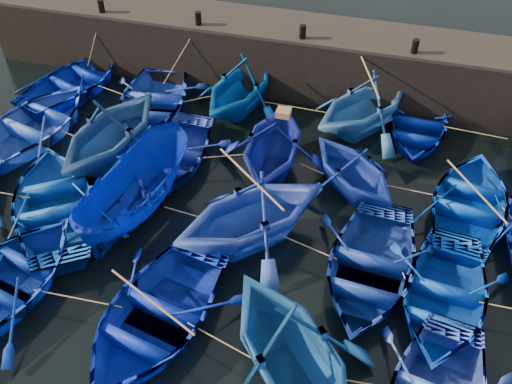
# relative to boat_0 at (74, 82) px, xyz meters

# --- Properties ---
(ground) EXTENTS (120.00, 120.00, 0.00)m
(ground) POSITION_rel_boat_0_xyz_m (8.70, -7.65, -0.51)
(ground) COLOR black
(ground) RESTS_ON ground
(quay_wall) EXTENTS (26.00, 2.50, 2.50)m
(quay_wall) POSITION_rel_boat_0_xyz_m (8.70, 2.85, 0.74)
(quay_wall) COLOR black
(quay_wall) RESTS_ON ground
(quay_top) EXTENTS (26.00, 2.50, 0.12)m
(quay_top) POSITION_rel_boat_0_xyz_m (8.70, 2.85, 2.05)
(quay_top) COLOR black
(quay_top) RESTS_ON quay_wall
(bollard_0) EXTENTS (0.24, 0.24, 0.50)m
(bollard_0) POSITION_rel_boat_0_xyz_m (0.70, 1.95, 2.36)
(bollard_0) COLOR black
(bollard_0) RESTS_ON quay_top
(bollard_1) EXTENTS (0.24, 0.24, 0.50)m
(bollard_1) POSITION_rel_boat_0_xyz_m (4.70, 1.95, 2.36)
(bollard_1) COLOR black
(bollard_1) RESTS_ON quay_top
(bollard_2) EXTENTS (0.24, 0.24, 0.50)m
(bollard_2) POSITION_rel_boat_0_xyz_m (8.70, 1.95, 2.36)
(bollard_2) COLOR black
(bollard_2) RESTS_ON quay_top
(bollard_3) EXTENTS (0.24, 0.24, 0.50)m
(bollard_3) POSITION_rel_boat_0_xyz_m (12.70, 1.95, 2.36)
(bollard_3) COLOR black
(bollard_3) RESTS_ON quay_top
(boat_0) EXTENTS (4.88, 5.74, 1.01)m
(boat_0) POSITION_rel_boat_0_xyz_m (0.00, 0.00, 0.00)
(boat_0) COLOR #001799
(boat_0) RESTS_ON ground
(boat_1) EXTENTS (4.47, 5.73, 1.09)m
(boat_1) POSITION_rel_boat_0_xyz_m (3.52, -0.45, 0.04)
(boat_1) COLOR #1737C1
(boat_1) RESTS_ON ground
(boat_2) EXTENTS (4.61, 5.04, 2.25)m
(boat_2) POSITION_rel_boat_0_xyz_m (6.70, 0.58, 0.62)
(boat_2) COLOR #00418E
(boat_2) RESTS_ON ground
(boat_3) EXTENTS (5.76, 5.89, 2.35)m
(boat_3) POSITION_rel_boat_0_xyz_m (11.33, 0.50, 0.67)
(boat_3) COLOR #23599D
(boat_3) RESTS_ON ground
(boat_4) EXTENTS (3.31, 4.52, 0.92)m
(boat_4) POSITION_rel_boat_0_xyz_m (13.30, 0.77, -0.05)
(boat_4) COLOR #001583
(boat_4) RESTS_ON ground
(boat_6) EXTENTS (4.97, 6.07, 1.10)m
(boat_6) POSITION_rel_boat_0_xyz_m (0.01, -2.98, 0.05)
(boat_6) COLOR blue
(boat_6) RESTS_ON ground
(boat_7) EXTENTS (5.05, 5.58, 2.55)m
(boat_7) POSITION_rel_boat_0_xyz_m (3.40, -3.41, 0.77)
(boat_7) COLOR navy
(boat_7) RESTS_ON ground
(boat_8) EXTENTS (3.39, 4.68, 0.96)m
(boat_8) POSITION_rel_boat_0_xyz_m (5.41, -3.23, -0.03)
(boat_8) COLOR #1B2FAB
(boat_8) RESTS_ON ground
(boat_9) EXTENTS (4.02, 4.61, 2.36)m
(boat_9) POSITION_rel_boat_0_xyz_m (8.77, -2.58, 0.67)
(boat_9) COLOR navy
(boat_9) RESTS_ON ground
(boat_10) EXTENTS (4.93, 4.92, 1.97)m
(boat_10) POSITION_rel_boat_0_xyz_m (11.46, -2.90, 0.48)
(boat_10) COLOR navy
(boat_10) RESTS_ON ground
(boat_11) EXTENTS (4.14, 5.31, 1.01)m
(boat_11) POSITION_rel_boat_0_xyz_m (15.16, -2.98, -0.00)
(boat_11) COLOR #0031A6
(boat_11) RESTS_ON ground
(boat_14) EXTENTS (6.22, 6.63, 1.12)m
(boat_14) POSITION_rel_boat_0_xyz_m (2.86, -6.40, 0.05)
(boat_14) COLOR #083FA2
(boat_14) RESTS_ON ground
(boat_15) EXTENTS (2.85, 5.32, 1.95)m
(boat_15) POSITION_rel_boat_0_xyz_m (5.24, -5.67, 0.47)
(boat_15) COLOR #00168D
(boat_15) RESTS_ON ground
(boat_16) EXTENTS (6.32, 6.32, 2.53)m
(boat_16) POSITION_rel_boat_0_xyz_m (8.94, -5.88, 0.76)
(boat_16) COLOR #2040B6
(boat_16) RESTS_ON ground
(boat_17) EXTENTS (4.03, 5.35, 1.05)m
(boat_17) POSITION_rel_boat_0_xyz_m (12.44, -6.34, 0.02)
(boat_17) COLOR navy
(boat_17) RESTS_ON ground
(boat_18) EXTENTS (3.81, 5.00, 0.97)m
(boat_18) POSITION_rel_boat_0_xyz_m (14.43, -6.80, -0.02)
(boat_18) COLOR #0232A9
(boat_18) RESTS_ON ground
(boat_21) EXTENTS (4.78, 5.88, 1.08)m
(boat_21) POSITION_rel_boat_0_xyz_m (3.09, -9.50, 0.03)
(boat_21) COLOR #03218C
(boat_21) RESTS_ON ground
(boat_22) EXTENTS (4.78, 5.97, 1.10)m
(boat_22) POSITION_rel_boat_0_xyz_m (7.37, -9.39, 0.05)
(boat_22) COLOR #03199B
(boat_22) RESTS_ON ground
(boat_23) EXTENTS (6.38, 6.42, 2.56)m
(boat_23) POSITION_rel_boat_0_xyz_m (11.01, -9.92, 0.78)
(boat_23) COLOR #0F498C
(boat_23) RESTS_ON ground
(wooden_crate) EXTENTS (0.44, 0.41, 0.22)m
(wooden_crate) POSITION_rel_boat_0_xyz_m (9.07, -2.58, 1.96)
(wooden_crate) COLOR olive
(wooden_crate) RESTS_ON boat_9
(mooring_ropes) EXTENTS (17.31, 11.93, 2.10)m
(mooring_ropes) POSITION_rel_boat_0_xyz_m (8.55, -2.82, 0.36)
(mooring_ropes) COLOR tan
(mooring_ropes) RESTS_ON ground
(loose_oars) EXTENTS (10.05, 11.97, 1.58)m
(loose_oars) POSITION_rel_boat_0_xyz_m (10.70, -4.44, 1.27)
(loose_oars) COLOR #99724C
(loose_oars) RESTS_ON ground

